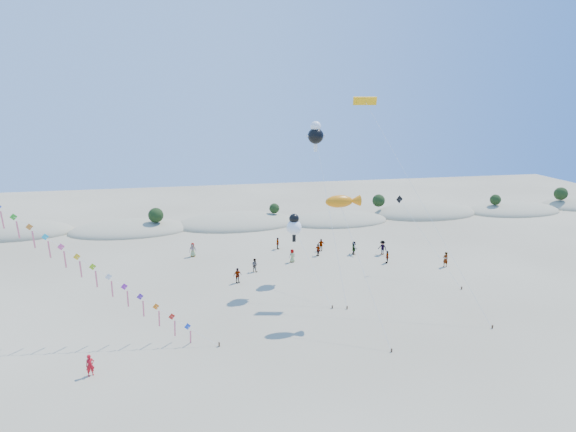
% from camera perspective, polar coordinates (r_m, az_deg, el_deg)
% --- Properties ---
extents(ground, '(160.00, 160.00, 0.00)m').
position_cam_1_polar(ground, '(34.35, 1.40, -20.58)').
color(ground, '#85795C').
rests_on(ground, ground).
extents(dune_ridge, '(145.30, 11.49, 5.57)m').
position_cam_1_polar(dune_ridge, '(75.59, -5.28, -0.87)').
color(dune_ridge, gray).
rests_on(dune_ridge, ground).
extents(kite_train, '(29.63, 10.87, 19.51)m').
position_cam_1_polar(kite_train, '(44.38, -29.54, -0.39)').
color(kite_train, '#3F2D1E').
rests_on(kite_train, ground).
extents(fish_kite, '(3.45, 8.43, 11.08)m').
position_cam_1_polar(fish_kite, '(42.54, 6.54, 1.72)').
color(fish_kite, '#3F2D1E').
rests_on(fish_kite, ground).
extents(cartoon_kite_low, '(2.85, 8.97, 7.37)m').
position_cam_1_polar(cartoon_kite_low, '(51.32, 0.73, -1.14)').
color(cartoon_kite_low, '#3F2D1E').
rests_on(cartoon_kite_low, ground).
extents(cartoon_kite_high, '(2.10, 9.54, 17.01)m').
position_cam_1_polar(cartoon_kite_high, '(50.32, 3.30, 9.65)').
color(cartoon_kite_high, '#3F2D1E').
rests_on(cartoon_kite_high, ground).
extents(parafoil_kite, '(8.88, 13.52, 19.45)m').
position_cam_1_polar(parafoil_kite, '(49.60, 9.34, 12.90)').
color(parafoil_kite, '#3F2D1E').
rests_on(parafoil_kite, ground).
extents(dark_kite, '(4.30, 8.24, 8.51)m').
position_cam_1_polar(dark_kite, '(55.35, 14.91, -0.78)').
color(dark_kite, '#3F2D1E').
rests_on(dark_kite, ground).
extents(flyer_foreground, '(0.70, 0.59, 1.62)m').
position_cam_1_polar(flyer_foreground, '(38.67, -22.40, -16.04)').
color(flyer_foreground, red).
rests_on(flyer_foreground, ground).
extents(beachgoers, '(29.86, 11.49, 1.83)m').
position_cam_1_polar(beachgoers, '(59.21, 3.73, -4.36)').
color(beachgoers, slate).
rests_on(beachgoers, ground).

